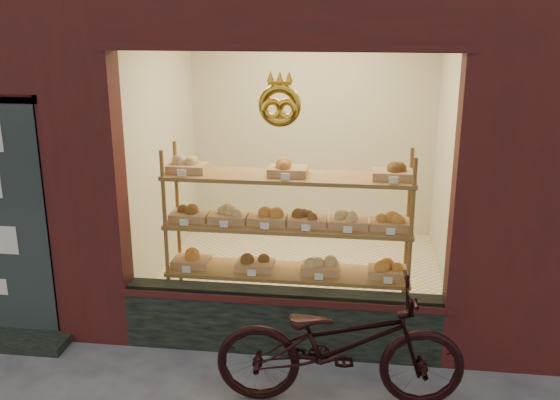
# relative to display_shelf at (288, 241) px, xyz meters

# --- Properties ---
(display_shelf) EXTENTS (2.20, 0.45, 1.70)m
(display_shelf) POSITION_rel_display_shelf_xyz_m (0.00, 0.00, 0.00)
(display_shelf) COLOR brown
(display_shelf) RESTS_ON ground
(bicycle) EXTENTS (1.88, 0.78, 0.96)m
(bicycle) POSITION_rel_display_shelf_xyz_m (0.53, -1.11, -0.37)
(bicycle) COLOR black
(bicycle) RESTS_ON ground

